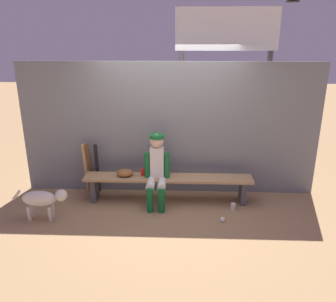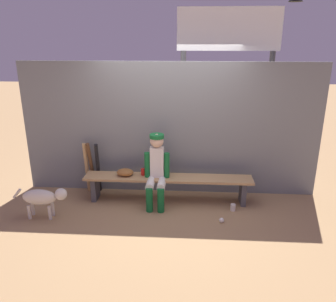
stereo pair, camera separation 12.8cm
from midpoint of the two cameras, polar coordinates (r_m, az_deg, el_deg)
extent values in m
plane|color=#9E7A51|center=(5.81, 0.64, -8.35)|extent=(30.00, 30.00, 0.00)
cube|color=slate|center=(5.78, 0.90, 3.58)|extent=(5.05, 0.03, 2.27)
cube|color=tan|center=(5.63, 0.65, -4.54)|extent=(2.78, 0.36, 0.04)
cube|color=#4C4C51|center=(5.91, -11.51, -6.09)|extent=(0.08, 0.29, 0.40)
cube|color=#4C4C51|center=(5.79, 13.06, -6.74)|extent=(0.08, 0.29, 0.40)
cube|color=silver|center=(5.54, -1.19, -1.88)|extent=(0.22, 0.13, 0.51)
sphere|color=beige|center=(5.42, -1.21, 1.72)|extent=(0.22, 0.22, 0.22)
cylinder|color=#14662D|center=(5.39, -1.22, 2.51)|extent=(0.23, 0.23, 0.06)
cylinder|color=silver|center=(5.48, -2.28, -5.44)|extent=(0.13, 0.38, 0.13)
cylinder|color=#14662D|center=(5.40, -2.46, -8.20)|extent=(0.11, 0.11, 0.40)
cylinder|color=#14662D|center=(5.55, -2.85, -2.40)|extent=(0.09, 0.09, 0.43)
cylinder|color=silver|center=(5.47, -0.39, -5.49)|extent=(0.13, 0.38, 0.13)
cylinder|color=#14662D|center=(5.38, -0.53, -8.27)|extent=(0.11, 0.11, 0.40)
cylinder|color=#14662D|center=(5.52, 0.45, -2.48)|extent=(0.09, 0.09, 0.43)
ellipsoid|color=brown|center=(5.68, -6.56, -3.58)|extent=(0.28, 0.20, 0.12)
cylinder|color=black|center=(6.01, -11.08, -2.84)|extent=(0.11, 0.26, 0.93)
cylinder|color=brown|center=(6.09, -12.12, -2.65)|extent=(0.10, 0.27, 0.93)
cylinder|color=tan|center=(6.10, -12.89, -2.73)|extent=(0.07, 0.16, 0.92)
sphere|color=white|center=(5.24, 9.70, -11.39)|extent=(0.07, 0.07, 0.07)
cylinder|color=silver|center=(5.59, 11.51, -9.26)|extent=(0.08, 0.08, 0.11)
cylinder|color=red|center=(5.68, -3.51, -3.53)|extent=(0.08, 0.08, 0.11)
cylinder|color=#3F3F42|center=(6.59, 3.02, 6.05)|extent=(0.10, 0.10, 2.39)
cylinder|color=#3F3F42|center=(6.77, 16.78, 5.60)|extent=(0.10, 0.10, 2.39)
cube|color=white|center=(6.47, 10.82, 19.49)|extent=(1.84, 0.08, 0.74)
ellipsoid|color=beige|center=(5.50, -20.17, -7.28)|extent=(0.52, 0.20, 0.24)
sphere|color=beige|center=(5.35, -16.88, -6.95)|extent=(0.18, 0.18, 0.18)
cylinder|color=beige|center=(5.62, -23.42, -6.56)|extent=(0.15, 0.04, 0.16)
cylinder|color=beige|center=(5.59, -18.14, -9.25)|extent=(0.05, 0.05, 0.22)
cylinder|color=beige|center=(5.49, -18.59, -9.83)|extent=(0.05, 0.05, 0.22)
cylinder|color=beige|center=(5.71, -21.16, -8.98)|extent=(0.05, 0.05, 0.22)
cylinder|color=beige|center=(5.62, -21.66, -9.54)|extent=(0.05, 0.05, 0.22)
camera|label=1|loc=(0.06, -89.33, 0.23)|focal=36.29mm
camera|label=2|loc=(0.06, 90.67, -0.23)|focal=36.29mm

